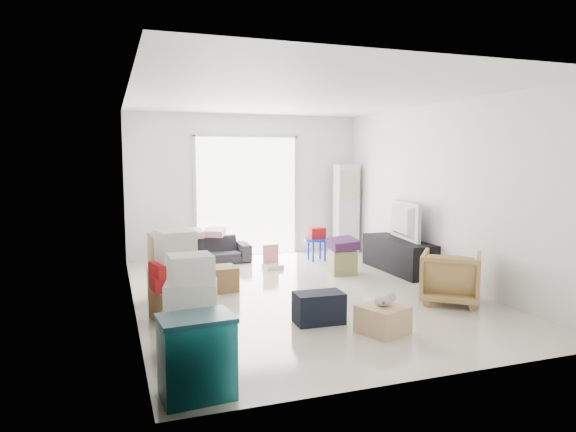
# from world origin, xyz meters

# --- Properties ---
(room_shell) EXTENTS (4.98, 6.48, 3.18)m
(room_shell) POSITION_xyz_m (0.00, 0.00, 1.35)
(room_shell) COLOR beige
(room_shell) RESTS_ON ground
(sliding_door) EXTENTS (2.10, 0.04, 2.33)m
(sliding_door) POSITION_xyz_m (0.00, 2.98, 1.24)
(sliding_door) COLOR white
(sliding_door) RESTS_ON room_shell
(ac_tower) EXTENTS (0.45, 0.30, 1.75)m
(ac_tower) POSITION_xyz_m (1.95, 2.65, 0.88)
(ac_tower) COLOR silver
(ac_tower) RESTS_ON room_shell
(tv_console) EXTENTS (0.48, 1.62, 0.54)m
(tv_console) POSITION_xyz_m (2.00, 0.75, 0.27)
(tv_console) COLOR black
(tv_console) RESTS_ON room_shell
(television) EXTENTS (0.78, 1.16, 0.14)m
(television) POSITION_xyz_m (2.00, 0.75, 0.61)
(television) COLOR black
(television) RESTS_ON tv_console
(sofa) EXTENTS (1.58, 0.47, 0.62)m
(sofa) POSITION_xyz_m (-0.91, 2.50, 0.31)
(sofa) COLOR #2A2B30
(sofa) RESTS_ON room_shell
(pillow_left) EXTENTS (0.48, 0.41, 0.13)m
(pillow_left) POSITION_xyz_m (-1.15, 2.49, 0.68)
(pillow_left) COLOR #CE969F
(pillow_left) RESTS_ON sofa
(pillow_right) EXTENTS (0.48, 0.45, 0.13)m
(pillow_right) POSITION_xyz_m (-0.72, 2.53, 0.68)
(pillow_right) COLOR #CE969F
(pillow_right) RESTS_ON sofa
(armchair) EXTENTS (0.98, 0.98, 0.74)m
(armchair) POSITION_xyz_m (1.65, -1.11, 0.37)
(armchair) COLOR tan
(armchair) RESTS_ON room_shell
(storage_bins) EXTENTS (0.61, 0.45, 0.66)m
(storage_bins) POSITION_xyz_m (-1.90, -2.69, 0.33)
(storage_bins) COLOR #0E595C
(storage_bins) RESTS_ON room_shell
(box_stack_a) EXTENTS (0.56, 0.49, 0.97)m
(box_stack_a) POSITION_xyz_m (-1.80, -1.78, 0.43)
(box_stack_a) COLOR olive
(box_stack_a) RESTS_ON room_shell
(box_stack_b) EXTENTS (0.62, 0.62, 1.04)m
(box_stack_b) POSITION_xyz_m (-1.80, -0.65, 0.45)
(box_stack_b) COLOR olive
(box_stack_b) RESTS_ON room_shell
(box_stack_c) EXTENTS (0.60, 0.56, 0.89)m
(box_stack_c) POSITION_xyz_m (-1.77, 0.16, 0.43)
(box_stack_c) COLOR olive
(box_stack_c) RESTS_ON room_shell
(loose_box) EXTENTS (0.44, 0.44, 0.35)m
(loose_box) POSITION_xyz_m (-1.04, 0.48, 0.17)
(loose_box) COLOR olive
(loose_box) RESTS_ON room_shell
(duffel_bag) EXTENTS (0.57, 0.35, 0.35)m
(duffel_bag) POSITION_xyz_m (-0.29, -1.31, 0.18)
(duffel_bag) COLOR black
(duffel_bag) RESTS_ON room_shell
(ottoman) EXTENTS (0.45, 0.45, 0.39)m
(ottoman) POSITION_xyz_m (1.04, 0.87, 0.20)
(ottoman) COLOR #979258
(ottoman) RESTS_ON room_shell
(blanket) EXTENTS (0.45, 0.45, 0.14)m
(blanket) POSITION_xyz_m (1.04, 0.87, 0.46)
(blanket) COLOR #441F4F
(blanket) RESTS_ON ottoman
(kids_table) EXTENTS (0.47, 0.47, 0.61)m
(kids_table) POSITION_xyz_m (1.07, 2.06, 0.43)
(kids_table) COLOR #1026C6
(kids_table) RESTS_ON room_shell
(toy_walker) EXTENTS (0.33, 0.29, 0.40)m
(toy_walker) POSITION_xyz_m (0.09, 1.66, 0.11)
(toy_walker) COLOR silver
(toy_walker) RESTS_ON room_shell
(wood_crate) EXTENTS (0.57, 0.57, 0.30)m
(wood_crate) POSITION_xyz_m (0.23, -1.86, 0.15)
(wood_crate) COLOR tan
(wood_crate) RESTS_ON room_shell
(plush_bunny) EXTENTS (0.27, 0.16, 0.13)m
(plush_bunny) POSITION_xyz_m (0.26, -1.85, 0.36)
(plush_bunny) COLOR #B2ADA8
(plush_bunny) RESTS_ON wood_crate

